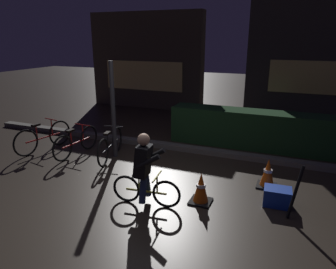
% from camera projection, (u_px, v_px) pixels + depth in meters
% --- Properties ---
extents(ground_plane, '(40.00, 40.00, 0.00)m').
position_uv_depth(ground_plane, '(146.00, 188.00, 5.79)').
color(ground_plane, '#2D261E').
extents(sidewalk_curb, '(12.00, 0.24, 0.12)m').
position_uv_depth(sidewalk_curb, '(185.00, 148.00, 7.71)').
color(sidewalk_curb, '#56544F').
rests_on(sidewalk_curb, ground).
extents(hedge_row, '(4.80, 0.70, 0.94)m').
position_uv_depth(hedge_row, '(266.00, 131.00, 7.73)').
color(hedge_row, '#19381C').
rests_on(hedge_row, ground).
extents(storefront_left, '(4.58, 0.54, 3.63)m').
position_uv_depth(storefront_left, '(146.00, 61.00, 12.13)').
color(storefront_left, '#42382D').
rests_on(storefront_left, ground).
extents(storefront_right, '(5.47, 0.54, 5.09)m').
position_uv_depth(storefront_right, '(334.00, 42.00, 10.16)').
color(storefront_right, '#383330').
rests_on(storefront_right, ground).
extents(street_post, '(0.10, 0.10, 2.21)m').
position_uv_depth(street_post, '(113.00, 111.00, 7.02)').
color(street_post, '#2D2D33').
rests_on(street_post, ground).
extents(parked_bike_leftmost, '(0.46, 1.60, 0.74)m').
position_uv_depth(parked_bike_leftmost, '(44.00, 137.00, 7.65)').
color(parked_bike_leftmost, black).
rests_on(parked_bike_leftmost, ground).
extents(parked_bike_left_mid, '(0.46, 1.50, 0.69)m').
position_uv_depth(parked_bike_left_mid, '(76.00, 142.00, 7.36)').
color(parked_bike_left_mid, black).
rests_on(parked_bike_left_mid, ground).
extents(parked_bike_center_left, '(0.47, 1.52, 0.71)m').
position_uv_depth(parked_bike_center_left, '(110.00, 145.00, 7.12)').
color(parked_bike_center_left, black).
rests_on(parked_bike_center_left, ground).
extents(traffic_cone_near, '(0.36, 0.36, 0.54)m').
position_uv_depth(traffic_cone_near, '(201.00, 188.00, 5.23)').
color(traffic_cone_near, black).
rests_on(traffic_cone_near, ground).
extents(traffic_cone_far, '(0.36, 0.36, 0.55)m').
position_uv_depth(traffic_cone_far, '(268.00, 173.00, 5.79)').
color(traffic_cone_far, black).
rests_on(traffic_cone_far, ground).
extents(blue_crate, '(0.46, 0.35, 0.30)m').
position_uv_depth(blue_crate, '(277.00, 197.00, 5.17)').
color(blue_crate, '#193DB7').
rests_on(blue_crate, ground).
extents(cyclist, '(1.19, 0.50, 1.25)m').
position_uv_depth(cyclist, '(145.00, 169.00, 5.07)').
color(cyclist, black).
rests_on(cyclist, ground).
extents(closed_umbrella, '(0.21, 0.30, 0.82)m').
position_uv_depth(closed_umbrella, '(295.00, 192.00, 4.78)').
color(closed_umbrella, black).
rests_on(closed_umbrella, ground).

